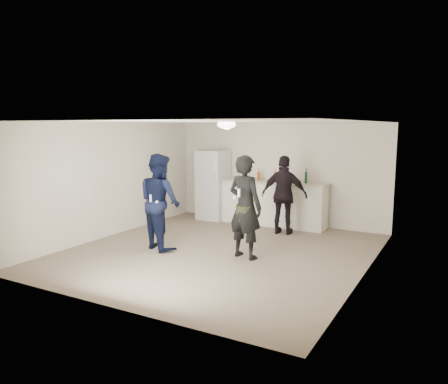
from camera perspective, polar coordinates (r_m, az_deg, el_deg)
The scene contains 21 objects.
floor at distance 8.58m, azimuth -0.65°, elevation -7.79°, with size 6.00×6.00×0.00m, color #6B5B4C.
ceiling at distance 8.23m, azimuth -0.68°, elevation 9.15°, with size 6.00×6.00×0.00m, color silver.
wall_back at distance 11.00m, azimuth 7.09°, elevation 2.43°, with size 6.00×6.00×0.00m, color beige.
wall_front at distance 5.93m, azimuth -15.16°, elevation -3.10°, with size 6.00×6.00×0.00m, color beige.
wall_left at distance 9.96m, azimuth -14.57°, elevation 1.57°, with size 6.00×6.00×0.00m, color beige.
wall_right at distance 7.37m, azimuth 18.26°, elevation -0.99°, with size 6.00×6.00×0.00m, color beige.
counter at distance 10.80m, azimuth 6.42°, elevation -1.57°, with size 2.60×0.56×1.05m, color silver.
counter_top at distance 10.72m, azimuth 6.47°, elevation 1.30°, with size 2.68×0.64×0.04m, color #BDAC92.
fridge at distance 11.41m, azimuth -1.44°, elevation 0.94°, with size 0.70×0.70×1.80m, color silver.
fridge_handle at distance 10.91m, azimuth -1.16°, elevation 2.70°, with size 0.02×0.02×0.60m, color silver.
ceiling_dome at distance 8.49m, azimuth 0.33°, elevation 8.79°, with size 0.36×0.36×0.16m, color white.
shaker at distance 10.93m, azimuth 2.29°, elevation 2.05°, with size 0.08×0.08×0.17m, color #B3B3B8.
man at distance 8.70m, azimuth -8.37°, elevation -1.23°, with size 0.92×0.72×1.90m, color #0E173B.
woman at distance 8.00m, azimuth 2.78°, elevation -1.96°, with size 0.70×0.46×1.91m, color black.
camo_shorts at distance 8.02m, azimuth 2.77°, elevation -2.71°, with size 0.34×0.34×0.28m, color #2E3317.
spectator at distance 9.88m, azimuth 7.88°, elevation -0.41°, with size 1.04×0.43×1.78m, color black.
remote_man at distance 8.47m, azimuth -9.53°, elevation -0.84°, with size 0.04×0.04×0.15m, color white.
nunchuk_man at distance 8.43m, azimuth -8.75°, elevation -1.35°, with size 0.07×0.07×0.07m, color silver.
remote_woman at distance 7.73m, azimuth 1.97°, elevation -0.12°, with size 0.04×0.04×0.15m, color white.
nunchuk_woman at distance 7.82m, azimuth 1.42°, elevation -0.77°, with size 0.07×0.07×0.07m, color white.
bottle_cluster at distance 10.80m, azimuth 5.66°, elevation 2.08°, with size 1.74×0.32×0.27m.
Camera 1 is at (4.07, -7.16, 2.42)m, focal length 35.00 mm.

